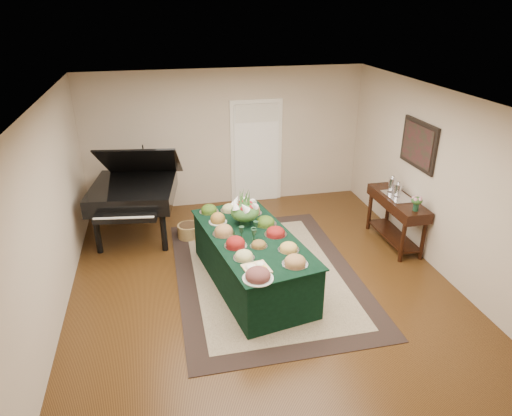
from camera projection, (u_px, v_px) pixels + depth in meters
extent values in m
plane|color=black|center=(260.00, 279.00, 6.88)|extent=(6.00, 6.00, 0.00)
cube|color=black|center=(266.00, 273.00, 7.02)|extent=(2.70, 3.78, 0.01)
cube|color=#C4B593|center=(266.00, 273.00, 7.02)|extent=(2.16, 3.24, 0.01)
cube|color=white|center=(256.00, 152.00, 9.21)|extent=(1.05, 0.04, 2.10)
cube|color=white|center=(256.00, 154.00, 9.21)|extent=(0.90, 0.06, 2.00)
cube|color=black|center=(252.00, 261.00, 6.63)|extent=(1.46, 2.47, 0.77)
cube|color=black|center=(252.00, 237.00, 6.47)|extent=(1.53, 2.54, 0.02)
cylinder|color=silver|center=(265.00, 224.00, 6.81)|extent=(0.34, 0.34, 0.01)
ellipsoid|color=#3E6219|center=(265.00, 221.00, 6.79)|extent=(0.28, 0.28, 0.08)
cylinder|color=silver|center=(209.00, 212.00, 7.20)|extent=(0.30, 0.30, 0.01)
ellipsoid|color=#3E6219|center=(209.00, 209.00, 7.18)|extent=(0.25, 0.25, 0.09)
cylinder|color=silver|center=(244.00, 258.00, 5.91)|extent=(0.29, 0.29, 0.01)
ellipsoid|color=#CACA7E|center=(244.00, 255.00, 5.90)|extent=(0.23, 0.23, 0.07)
cylinder|color=silver|center=(276.00, 234.00, 6.51)|extent=(0.33, 0.33, 0.01)
ellipsoid|color=maroon|center=(276.00, 231.00, 6.49)|extent=(0.27, 0.27, 0.08)
cylinder|color=silver|center=(245.00, 205.00, 7.44)|extent=(0.28, 0.28, 0.01)
ellipsoid|color=#A77430|center=(245.00, 202.00, 7.43)|extent=(0.23, 0.23, 0.07)
cylinder|color=silver|center=(252.00, 213.00, 7.16)|extent=(0.30, 0.30, 0.01)
ellipsoid|color=#AC7844|center=(252.00, 210.00, 7.13)|extent=(0.25, 0.25, 0.11)
cylinder|color=silver|center=(218.00, 222.00, 6.87)|extent=(0.28, 0.28, 0.01)
ellipsoid|color=#A77430|center=(218.00, 218.00, 6.84)|extent=(0.23, 0.23, 0.11)
cylinder|color=silver|center=(259.00, 246.00, 6.20)|extent=(0.24, 0.24, 0.01)
ellipsoid|color=brown|center=(259.00, 244.00, 6.18)|extent=(0.20, 0.20, 0.06)
cylinder|color=silver|center=(289.00, 250.00, 6.10)|extent=(0.29, 0.29, 0.01)
ellipsoid|color=gold|center=(289.00, 247.00, 6.09)|extent=(0.24, 0.24, 0.07)
cylinder|color=silver|center=(230.00, 210.00, 7.25)|extent=(0.29, 0.29, 0.01)
ellipsoid|color=#CACA7E|center=(230.00, 208.00, 7.23)|extent=(0.24, 0.24, 0.08)
cylinder|color=silver|center=(295.00, 264.00, 5.78)|extent=(0.34, 0.34, 0.01)
ellipsoid|color=#AC7844|center=(295.00, 261.00, 5.76)|extent=(0.27, 0.27, 0.09)
cylinder|color=silver|center=(258.00, 278.00, 5.48)|extent=(0.38, 0.38, 0.01)
ellipsoid|color=brown|center=(258.00, 274.00, 5.46)|extent=(0.31, 0.31, 0.10)
cylinder|color=silver|center=(236.00, 246.00, 6.20)|extent=(0.32, 0.32, 0.01)
ellipsoid|color=maroon|center=(236.00, 242.00, 6.18)|extent=(0.26, 0.26, 0.10)
cylinder|color=silver|center=(224.00, 234.00, 6.52)|extent=(0.32, 0.32, 0.01)
ellipsoid|color=#AC7844|center=(224.00, 230.00, 6.50)|extent=(0.26, 0.26, 0.10)
cube|color=tan|center=(257.00, 269.00, 5.67)|extent=(0.36, 0.36, 0.02)
ellipsoid|color=white|center=(251.00, 265.00, 5.66)|extent=(0.14, 0.14, 0.08)
ellipsoid|color=white|center=(261.00, 262.00, 5.73)|extent=(0.12, 0.12, 0.07)
cube|color=orange|center=(263.00, 269.00, 5.60)|extent=(0.11, 0.11, 0.05)
cylinder|color=#14321E|center=(245.00, 219.00, 6.78)|extent=(0.16, 0.16, 0.16)
ellipsoid|color=#2E5B24|center=(245.00, 212.00, 6.73)|extent=(0.42, 0.42, 0.27)
cylinder|color=black|center=(98.00, 234.00, 7.48)|extent=(0.10, 0.10, 0.69)
cylinder|color=black|center=(164.00, 232.00, 7.55)|extent=(0.10, 0.10, 0.69)
cylinder|color=black|center=(142.00, 203.00, 8.62)|extent=(0.10, 0.10, 0.69)
cube|color=black|center=(134.00, 192.00, 7.84)|extent=(1.57, 1.65, 0.29)
cube|color=black|center=(125.00, 218.00, 7.13)|extent=(1.00, 0.36, 0.10)
cube|color=black|center=(141.00, 162.00, 7.78)|extent=(1.46, 1.24, 0.76)
cylinder|color=olive|center=(189.00, 231.00, 8.06)|extent=(0.38, 0.38, 0.24)
cylinder|color=black|center=(402.00, 243.00, 7.22)|extent=(0.07, 0.07, 0.67)
cylinder|color=black|center=(423.00, 241.00, 7.29)|extent=(0.07, 0.07, 0.67)
cylinder|color=black|center=(370.00, 212.00, 8.27)|extent=(0.07, 0.07, 0.67)
cylinder|color=black|center=(388.00, 210.00, 8.34)|extent=(0.07, 0.07, 0.67)
cube|color=black|center=(398.00, 202.00, 7.60)|extent=(0.45, 1.40, 0.18)
cube|color=black|center=(393.00, 235.00, 7.86)|extent=(0.38, 1.23, 0.03)
cube|color=silver|center=(398.00, 196.00, 7.59)|extent=(0.34, 0.58, 0.02)
cylinder|color=#14321E|center=(416.00, 207.00, 7.07)|extent=(0.09, 0.09, 0.13)
ellipsoid|color=pink|center=(417.00, 200.00, 7.02)|extent=(0.19, 0.19, 0.13)
cube|color=black|center=(419.00, 145.00, 7.24)|extent=(0.04, 0.95, 0.75)
cube|color=#49131E|center=(417.00, 145.00, 7.23)|extent=(0.01, 0.82, 0.62)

